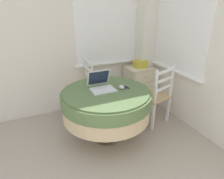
{
  "coord_description": "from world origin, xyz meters",
  "views": [
    {
      "loc": [
        -0.07,
        -0.13,
        1.75
      ],
      "look_at": [
        0.96,
        2.17,
        0.66
      ],
      "focal_mm": 32.0,
      "sensor_mm": 36.0,
      "label": 1
    }
  ],
  "objects_px": {
    "round_dining_table": "(106,102)",
    "dining_chair_near_back_window": "(82,88)",
    "laptop": "(101,85)",
    "cell_phone": "(126,87)",
    "dining_chair_near_right_window": "(156,96)",
    "storage_box": "(140,64)",
    "corner_cabinet": "(139,85)",
    "computer_mouse": "(122,87)"
  },
  "relations": [
    {
      "from": "dining_chair_near_right_window",
      "to": "dining_chair_near_back_window",
      "type": "bearing_deg",
      "value": 141.19
    },
    {
      "from": "cell_phone",
      "to": "storage_box",
      "type": "bearing_deg",
      "value": 48.97
    },
    {
      "from": "cell_phone",
      "to": "computer_mouse",
      "type": "bearing_deg",
      "value": -171.72
    },
    {
      "from": "computer_mouse",
      "to": "corner_cabinet",
      "type": "distance_m",
      "value": 1.23
    },
    {
      "from": "dining_chair_near_right_window",
      "to": "computer_mouse",
      "type": "bearing_deg",
      "value": -170.8
    },
    {
      "from": "corner_cabinet",
      "to": "storage_box",
      "type": "relative_size",
      "value": 3.36
    },
    {
      "from": "dining_chair_near_right_window",
      "to": "corner_cabinet",
      "type": "distance_m",
      "value": 0.76
    },
    {
      "from": "storage_box",
      "to": "computer_mouse",
      "type": "bearing_deg",
      "value": -133.38
    },
    {
      "from": "storage_box",
      "to": "dining_chair_near_right_window",
      "type": "bearing_deg",
      "value": -102.05
    },
    {
      "from": "round_dining_table",
      "to": "corner_cabinet",
      "type": "height_order",
      "value": "round_dining_table"
    },
    {
      "from": "computer_mouse",
      "to": "corner_cabinet",
      "type": "xyz_separation_m",
      "value": [
        0.8,
        0.84,
        -0.41
      ]
    },
    {
      "from": "round_dining_table",
      "to": "computer_mouse",
      "type": "distance_m",
      "value": 0.28
    },
    {
      "from": "corner_cabinet",
      "to": "dining_chair_near_back_window",
      "type": "bearing_deg",
      "value": 179.41
    },
    {
      "from": "round_dining_table",
      "to": "dining_chair_near_back_window",
      "type": "relative_size",
      "value": 1.23
    },
    {
      "from": "laptop",
      "to": "computer_mouse",
      "type": "xyz_separation_m",
      "value": [
        0.24,
        -0.1,
        -0.02
      ]
    },
    {
      "from": "laptop",
      "to": "dining_chair_near_back_window",
      "type": "bearing_deg",
      "value": 94.23
    },
    {
      "from": "dining_chair_near_right_window",
      "to": "corner_cabinet",
      "type": "relative_size",
      "value": 1.37
    },
    {
      "from": "computer_mouse",
      "to": "corner_cabinet",
      "type": "relative_size",
      "value": 0.14
    },
    {
      "from": "cell_phone",
      "to": "dining_chair_near_back_window",
      "type": "height_order",
      "value": "dining_chair_near_back_window"
    },
    {
      "from": "cell_phone",
      "to": "dining_chair_near_right_window",
      "type": "relative_size",
      "value": 0.11
    },
    {
      "from": "laptop",
      "to": "dining_chair_near_right_window",
      "type": "relative_size",
      "value": 0.32
    },
    {
      "from": "laptop",
      "to": "cell_phone",
      "type": "relative_size",
      "value": 2.9
    },
    {
      "from": "computer_mouse",
      "to": "cell_phone",
      "type": "relative_size",
      "value": 0.91
    },
    {
      "from": "round_dining_table",
      "to": "dining_chair_near_back_window",
      "type": "bearing_deg",
      "value": 96.0
    },
    {
      "from": "laptop",
      "to": "storage_box",
      "type": "xyz_separation_m",
      "value": [
        1.03,
        0.73,
        -0.03
      ]
    },
    {
      "from": "laptop",
      "to": "computer_mouse",
      "type": "relative_size",
      "value": 3.18
    },
    {
      "from": "storage_box",
      "to": "cell_phone",
      "type": "bearing_deg",
      "value": -131.03
    },
    {
      "from": "corner_cabinet",
      "to": "laptop",
      "type": "bearing_deg",
      "value": -144.76
    },
    {
      "from": "round_dining_table",
      "to": "laptop",
      "type": "bearing_deg",
      "value": 111.29
    },
    {
      "from": "corner_cabinet",
      "to": "dining_chair_near_right_window",
      "type": "bearing_deg",
      "value": -102.63
    },
    {
      "from": "laptop",
      "to": "round_dining_table",
      "type": "bearing_deg",
      "value": -68.71
    },
    {
      "from": "laptop",
      "to": "cell_phone",
      "type": "distance_m",
      "value": 0.33
    },
    {
      "from": "cell_phone",
      "to": "dining_chair_near_back_window",
      "type": "relative_size",
      "value": 0.11
    },
    {
      "from": "cell_phone",
      "to": "storage_box",
      "type": "relative_size",
      "value": 0.51
    },
    {
      "from": "round_dining_table",
      "to": "dining_chair_near_right_window",
      "type": "height_order",
      "value": "dining_chair_near_right_window"
    },
    {
      "from": "laptop",
      "to": "dining_chair_near_right_window",
      "type": "height_order",
      "value": "laptop"
    },
    {
      "from": "cell_phone",
      "to": "dining_chair_near_right_window",
      "type": "height_order",
      "value": "dining_chair_near_right_window"
    },
    {
      "from": "laptop",
      "to": "dining_chair_near_right_window",
      "type": "distance_m",
      "value": 0.93
    },
    {
      "from": "dining_chair_near_right_window",
      "to": "storage_box",
      "type": "height_order",
      "value": "dining_chair_near_right_window"
    },
    {
      "from": "dining_chair_near_back_window",
      "to": "corner_cabinet",
      "type": "bearing_deg",
      "value": -0.59
    },
    {
      "from": "dining_chair_near_back_window",
      "to": "laptop",
      "type": "bearing_deg",
      "value": -85.77
    },
    {
      "from": "round_dining_table",
      "to": "storage_box",
      "type": "relative_size",
      "value": 5.68
    }
  ]
}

